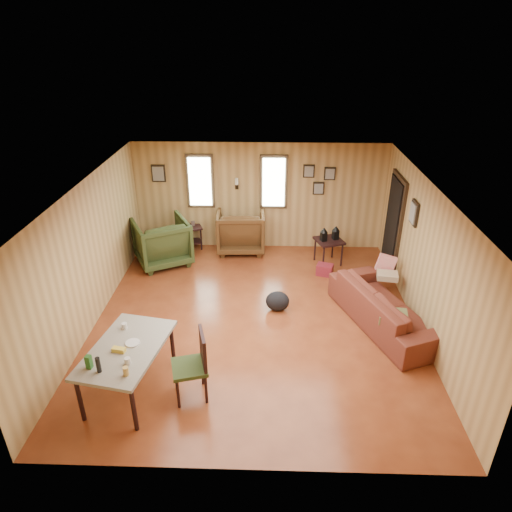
{
  "coord_description": "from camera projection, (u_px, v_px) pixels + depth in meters",
  "views": [
    {
      "loc": [
        0.22,
        -6.57,
        4.6
      ],
      "look_at": [
        0.0,
        0.4,
        1.05
      ],
      "focal_mm": 32.0,
      "sensor_mm": 36.0,
      "label": 1
    }
  ],
  "objects": [
    {
      "name": "dining_chair",
      "position": [
        195.0,
        362.0,
        6.1
      ],
      "size": [
        0.57,
        0.57,
        1.02
      ],
      "rotation": [
        0.0,
        0.0,
        0.27
      ],
      "color": "#313E1C",
      "rests_on": "ground"
    },
    {
      "name": "end_table",
      "position": [
        190.0,
        233.0,
        10.36
      ],
      "size": [
        0.66,
        0.63,
        0.66
      ],
      "rotation": [
        0.0,
        0.0,
        0.38
      ],
      "color": "black",
      "rests_on": "ground"
    },
    {
      "name": "sofa_pillows",
      "position": [
        389.0,
        291.0,
        7.83
      ],
      "size": [
        0.68,
        1.91,
        0.39
      ],
      "rotation": [
        0.0,
        0.0,
        -0.16
      ],
      "color": "brown",
      "rests_on": "sofa"
    },
    {
      "name": "recliner_brown",
      "position": [
        241.0,
        228.0,
        10.2
      ],
      "size": [
        1.08,
        1.02,
        1.07
      ],
      "primitive_type": "imported",
      "rotation": [
        0.0,
        0.0,
        3.19
      ],
      "color": "#4C3017",
      "rests_on": "ground"
    },
    {
      "name": "room",
      "position": [
        266.0,
        251.0,
        7.64
      ],
      "size": [
        5.54,
        6.04,
        2.44
      ],
      "color": "brown",
      "rests_on": "ground"
    },
    {
      "name": "recliner_green",
      "position": [
        162.0,
        240.0,
        9.63
      ],
      "size": [
        1.39,
        1.36,
        1.08
      ],
      "primitive_type": "imported",
      "rotation": [
        0.0,
        0.0,
        -2.66
      ],
      "color": "#313E1C",
      "rests_on": "ground"
    },
    {
      "name": "sofa",
      "position": [
        386.0,
        301.0,
        7.64
      ],
      "size": [
        1.5,
        2.43,
        0.91
      ],
      "primitive_type": "imported",
      "rotation": [
        0.0,
        0.0,
        1.95
      ],
      "color": "maroon",
      "rests_on": "ground"
    },
    {
      "name": "cooler",
      "position": [
        325.0,
        270.0,
        9.34
      ],
      "size": [
        0.38,
        0.32,
        0.23
      ],
      "rotation": [
        0.0,
        0.0,
        -0.32
      ],
      "color": "maroon",
      "rests_on": "ground"
    },
    {
      "name": "backpack",
      "position": [
        278.0,
        301.0,
        8.15
      ],
      "size": [
        0.47,
        0.38,
        0.37
      ],
      "rotation": [
        0.0,
        0.0,
        -0.16
      ],
      "color": "black",
      "rests_on": "ground"
    },
    {
      "name": "dining_table",
      "position": [
        126.0,
        352.0,
        6.11
      ],
      "size": [
        1.14,
        1.61,
        0.96
      ],
      "rotation": [
        0.0,
        0.0,
        -0.19
      ],
      "color": "gray",
      "rests_on": "ground"
    },
    {
      "name": "side_table",
      "position": [
        329.0,
        239.0,
        9.59
      ],
      "size": [
        0.68,
        0.68,
        0.85
      ],
      "rotation": [
        0.0,
        0.0,
        0.35
      ],
      "color": "black",
      "rests_on": "ground"
    }
  ]
}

